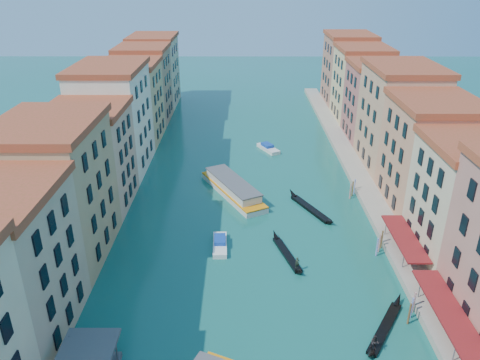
% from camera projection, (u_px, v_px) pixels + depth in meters
% --- Properties ---
extents(left_bank_palazzos, '(12.80, 128.40, 21.00)m').
position_uv_depth(left_bank_palazzos, '(105.00, 133.00, 86.36)').
color(left_bank_palazzos, beige).
rests_on(left_bank_palazzos, ground).
extents(right_bank_palazzos, '(12.80, 128.40, 21.00)m').
position_uv_depth(right_bank_palazzos, '(408.00, 132.00, 86.49)').
color(right_bank_palazzos, '#A43930').
rests_on(right_bank_palazzos, ground).
extents(quay, '(4.00, 140.00, 1.00)m').
position_uv_depth(quay, '(359.00, 178.00, 90.38)').
color(quay, '#A39684').
rests_on(quay, ground).
extents(restaurant_awnings, '(3.20, 44.55, 3.12)m').
position_uv_depth(restaurant_awnings, '(451.00, 315.00, 51.19)').
color(restaurant_awnings, maroon).
rests_on(restaurant_awnings, ground).
extents(mooring_poles_right, '(1.44, 54.24, 3.20)m').
position_uv_depth(mooring_poles_right, '(404.00, 294.00, 57.17)').
color(mooring_poles_right, '#50341B').
rests_on(mooring_poles_right, ground).
extents(vaporetto_far, '(12.31, 18.39, 2.76)m').
position_uv_depth(vaporetto_far, '(233.00, 188.00, 84.43)').
color(vaporetto_far, silver).
rests_on(vaporetto_far, ground).
extents(gondola_fore, '(4.16, 11.42, 2.33)m').
position_uv_depth(gondola_fore, '(287.00, 253.00, 66.79)').
color(gondola_fore, black).
rests_on(gondola_fore, ground).
extents(gondola_right, '(7.52, 11.03, 2.49)m').
position_uv_depth(gondola_right, '(384.00, 328.00, 52.98)').
color(gondola_right, black).
rests_on(gondola_right, ground).
extents(gondola_far, '(7.08, 12.53, 1.92)m').
position_uv_depth(gondola_far, '(310.00, 207.00, 79.48)').
color(gondola_far, black).
rests_on(gondola_far, ground).
extents(motorboat_mid, '(2.24, 6.45, 1.32)m').
position_uv_depth(motorboat_mid, '(220.00, 244.00, 68.90)').
color(motorboat_mid, white).
rests_on(motorboat_mid, ground).
extents(motorboat_far, '(5.11, 7.05, 1.42)m').
position_uv_depth(motorboat_far, '(268.00, 148.00, 104.94)').
color(motorboat_far, silver).
rests_on(motorboat_far, ground).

